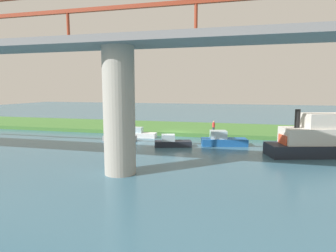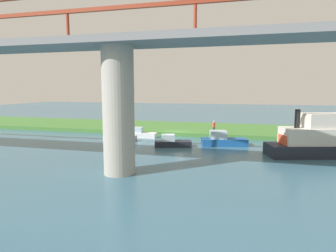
# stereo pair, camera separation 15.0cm
# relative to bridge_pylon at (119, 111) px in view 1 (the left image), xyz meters

# --- Properties ---
(ground_plane) EXTENTS (160.00, 160.00, 0.00)m
(ground_plane) POSITION_rel_bridge_pylon_xyz_m (-0.11, -16.91, -4.54)
(ground_plane) COLOR #386075
(grassy_bank) EXTENTS (80.00, 12.00, 0.50)m
(grassy_bank) POSITION_rel_bridge_pylon_xyz_m (-0.11, -22.91, -4.29)
(grassy_bank) COLOR #427533
(grassy_bank) RESTS_ON ground
(bridge_pylon) EXTENTS (2.26, 2.26, 9.08)m
(bridge_pylon) POSITION_rel_bridge_pylon_xyz_m (0.00, 0.00, 0.00)
(bridge_pylon) COLOR #9E998E
(bridge_pylon) RESTS_ON ground
(bridge_span) EXTENTS (71.75, 4.30, 3.25)m
(bridge_span) POSITION_rel_bridge_pylon_xyz_m (-0.00, -0.02, 5.04)
(bridge_span) COLOR slate
(bridge_span) RESTS_ON bridge_pylon
(person_on_bank) EXTENTS (0.51, 0.51, 1.39)m
(person_on_bank) POSITION_rel_bridge_pylon_xyz_m (-4.84, -19.27, -3.34)
(person_on_bank) COLOR #2D334C
(person_on_bank) RESTS_ON grassy_bank
(mooring_post) EXTENTS (0.20, 0.20, 1.03)m
(mooring_post) POSITION_rel_bridge_pylon_xyz_m (6.84, -17.49, -3.53)
(mooring_post) COLOR brown
(mooring_post) RESTS_ON grassy_bank
(motorboat_red) EXTENTS (8.87, 5.08, 4.30)m
(motorboat_red) POSITION_rel_bridge_pylon_xyz_m (-15.23, -9.65, -2.95)
(motorboat_red) COLOR #1E232D
(motorboat_red) RESTS_ON ground
(pontoon_yellow) EXTENTS (5.13, 2.77, 1.62)m
(pontoon_yellow) POSITION_rel_bridge_pylon_xyz_m (-6.51, -12.46, -3.96)
(pontoon_yellow) COLOR #195199
(pontoon_yellow) RESTS_ON ground
(houseboat_blue) EXTENTS (4.12, 2.44, 1.30)m
(houseboat_blue) POSITION_rel_bridge_pylon_xyz_m (-1.29, -10.50, -4.08)
(houseboat_blue) COLOR #1E232D
(houseboat_blue) RESTS_ON ground
(motorboat_white) EXTENTS (3.95, 1.61, 1.29)m
(motorboat_white) POSITION_rel_bridge_pylon_xyz_m (3.99, -15.05, -4.08)
(motorboat_white) COLOR white
(motorboat_white) RESTS_ON ground
(skiff_small) EXTENTS (3.95, 1.73, 1.28)m
(skiff_small) POSITION_rel_bridge_pylon_xyz_m (5.62, -12.22, -4.08)
(skiff_small) COLOR #99999E
(skiff_small) RESTS_ON ground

